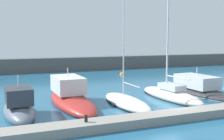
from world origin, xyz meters
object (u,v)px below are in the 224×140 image
sailboat_ivory_fourth (171,94)px  motorboat_charcoal_fifth (198,88)px  mooring_buoy_orange (122,75)px  sailboat_white_third (126,102)px  dock_bollard (86,118)px  motorboat_red_second (71,97)px  motorboat_slate_nearest (19,107)px

sailboat_ivory_fourth → motorboat_charcoal_fifth: (4.25, 1.34, 0.08)m
sailboat_ivory_fourth → mooring_buoy_orange: size_ratio=15.95×
sailboat_white_third → dock_bollard: sailboat_white_third is taller
motorboat_red_second → sailboat_white_third: 4.77m
motorboat_slate_nearest → dock_bollard: size_ratio=15.16×
motorboat_charcoal_fifth → mooring_buoy_orange: size_ratio=11.64×
motorboat_charcoal_fifth → mooring_buoy_orange: (-1.54, 16.10, -0.53)m
motorboat_charcoal_fifth → mooring_buoy_orange: motorboat_charcoal_fifth is taller
sailboat_white_third → mooring_buoy_orange: 19.56m
sailboat_ivory_fourth → motorboat_charcoal_fifth: sailboat_ivory_fourth is taller
motorboat_slate_nearest → sailboat_ivory_fourth: 13.45m
dock_bollard → sailboat_white_third: bearing=45.3°
motorboat_slate_nearest → motorboat_red_second: (4.29, 1.84, 0.02)m
sailboat_white_third → mooring_buoy_orange: (7.55, 18.04, -0.28)m
motorboat_slate_nearest → sailboat_white_third: bearing=-94.6°
sailboat_ivory_fourth → motorboat_red_second: bearing=75.2°
motorboat_slate_nearest → sailboat_ivory_fourth: size_ratio=0.49×
motorboat_slate_nearest → motorboat_red_second: motorboat_red_second is taller
sailboat_white_third → motorboat_slate_nearest: bearing=86.3°
sailboat_white_third → motorboat_charcoal_fifth: size_ratio=1.20×
sailboat_ivory_fourth → dock_bollard: sailboat_ivory_fourth is taller
sailboat_ivory_fourth → mooring_buoy_orange: 17.66m
sailboat_ivory_fourth → motorboat_charcoal_fifth: 4.46m
motorboat_slate_nearest → mooring_buoy_orange: size_ratio=7.79×
motorboat_slate_nearest → sailboat_white_third: (8.61, -0.16, -0.35)m
motorboat_slate_nearest → motorboat_charcoal_fifth: motorboat_slate_nearest is taller
sailboat_white_third → mooring_buoy_orange: bearing=-25.3°
sailboat_white_third → sailboat_ivory_fourth: 4.87m
motorboat_slate_nearest → sailboat_white_third: sailboat_white_third is taller
motorboat_slate_nearest → motorboat_charcoal_fifth: size_ratio=0.67×
mooring_buoy_orange → motorboat_slate_nearest: bearing=-132.1°
motorboat_slate_nearest → mooring_buoy_orange: (16.15, 17.88, -0.63)m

